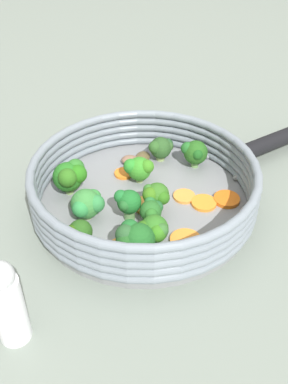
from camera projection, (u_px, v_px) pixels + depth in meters
The scene contains 28 objects.
ground_plane at pixel (144, 206), 0.67m from camera, with size 4.00×4.00×0.00m, color slate.
skillet at pixel (144, 203), 0.66m from camera, with size 0.31×0.31×0.01m, color gray.
skillet_rim_wall at pixel (144, 183), 0.64m from camera, with size 0.33×0.33×0.06m.
skillet_handle at pixel (274, 141), 0.76m from camera, with size 0.03×0.03×0.21m, color black.
skillet_rivet_left at pixel (236, 178), 0.70m from camera, with size 0.01×0.01×0.01m, color gray.
skillet_rivet_right at pixel (207, 156), 0.74m from camera, with size 0.01×0.01×0.01m, color gray.
carrot_slice_0 at pixel (184, 196), 0.66m from camera, with size 0.03×0.03×0.00m, color orange.
carrot_slice_1 at pixel (204, 203), 0.65m from camera, with size 0.04×0.04×0.00m, color orange.
carrot_slice_2 at pixel (124, 173), 0.71m from camera, with size 0.03×0.03×0.00m, color orange.
carrot_slice_3 at pixel (227, 199), 0.66m from camera, with size 0.04×0.04×0.01m, color orange.
carrot_slice_4 at pixel (122, 249), 0.58m from camera, with size 0.04×0.04×0.00m, color orange.
carrot_slice_5 at pixel (186, 240), 0.59m from camera, with size 0.04×0.04×0.00m, color orange.
carrot_slice_6 at pixel (147, 205), 0.65m from camera, with size 0.04×0.04×0.00m, color #EC973E.
carrot_slice_7 at pixel (84, 202), 0.65m from camera, with size 0.03×0.03×0.00m, color #D65F1B.
broccoli_floret_0 at pixel (138, 168), 0.68m from camera, with size 0.04×0.04×0.04m.
broccoli_floret_1 at pixel (128, 203), 0.61m from camera, with size 0.04×0.04×0.05m.
broccoli_floret_2 at pixel (70, 176), 0.65m from camera, with size 0.05×0.05×0.05m.
broccoli_floret_3 at pixel (134, 239), 0.55m from camera, with size 0.05×0.05×0.05m.
broccoli_floret_4 at pixel (161, 148), 0.73m from camera, with size 0.04×0.04×0.04m.
broccoli_floret_5 at pixel (154, 230), 0.57m from camera, with size 0.04×0.04×0.04m.
broccoli_floret_6 at pixel (151, 210), 0.60m from camera, with size 0.03×0.03×0.04m.
broccoli_floret_7 at pixel (78, 232), 0.57m from camera, with size 0.03×0.04×0.04m.
broccoli_floret_8 at pixel (156, 195), 0.62m from camera, with size 0.04×0.04×0.05m.
broccoli_floret_9 at pixel (195, 152), 0.71m from camera, with size 0.04×0.04×0.05m.
broccoli_floret_10 at pixel (87, 204), 0.62m from camera, with size 0.05×0.05×0.04m.
mushroom_piece_0 at pixel (143, 157), 0.74m from camera, with size 0.03×0.02×0.01m, color brown.
mushroom_piece_1 at pixel (131, 160), 0.73m from camera, with size 0.03×0.02×0.01m, color #87624C.
salt_shaker at pixel (7, 303), 0.46m from camera, with size 0.03×0.03×0.11m.
Camera 1 is at (0.40, -0.31, 0.43)m, focal length 42.00 mm.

